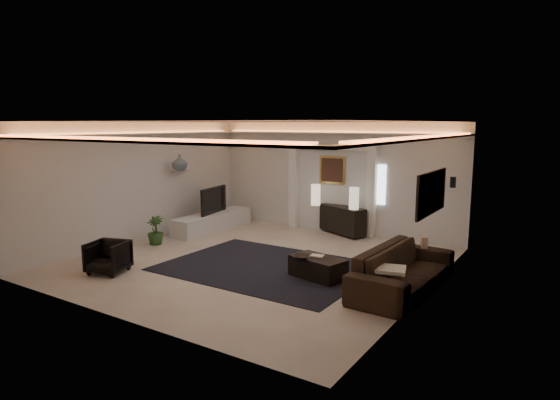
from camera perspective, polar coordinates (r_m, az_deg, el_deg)
The scene contains 33 objects.
floor at distance 10.09m, azimuth -2.83°, elevation -7.38°, with size 7.00×7.00×0.00m, color beige.
ceiling at distance 9.68m, azimuth -2.96°, elevation 9.32°, with size 7.00×7.00×0.00m, color white.
wall_back at distance 12.76m, azimuth 6.32°, elevation 2.70°, with size 7.00×7.00×0.00m, color silver.
wall_front at distance 7.27m, azimuth -19.21°, elevation -2.62°, with size 7.00×7.00×0.00m, color silver.
wall_left at distance 12.14m, azimuth -16.44°, elevation 2.06°, with size 7.00×7.00×0.00m, color silver.
wall_right at distance 8.27m, azimuth 17.23°, elevation -1.15°, with size 7.00×7.00×0.00m, color silver.
cove_soffit at distance 9.68m, azimuth -2.95°, elevation 7.66°, with size 7.00×7.00×0.04m, color silver.
daylight_slit at distance 12.22m, azimuth 11.94°, elevation 1.80°, with size 0.25×0.03×1.00m, color white.
area_rug at distance 9.71m, azimuth -1.58°, elevation -8.00°, with size 4.00×3.00×0.01m, color black.
pilaster_left at distance 13.27m, azimuth 1.65°, elevation 1.47°, with size 0.22×0.20×2.20m, color silver.
pilaster_right at distance 12.25m, azimuth 10.90°, elevation 0.67°, with size 0.22×0.20×2.20m, color silver.
alcove_header at distance 12.61m, azimuth 6.18°, elevation 6.27°, with size 2.52×0.20×0.12m, color silver.
painting_frame at distance 12.71m, azimuth 6.28°, elevation 3.58°, with size 0.74×0.04×0.74m, color tan.
painting_canvas at distance 12.69m, azimuth 6.23°, elevation 3.58°, with size 0.62×0.02×0.62m, color #4C2D1E.
art_panel_frame at distance 8.52m, azimuth 17.67°, elevation 0.83°, with size 0.04×1.64×0.74m, color black.
art_panel_gold at distance 8.53m, azimuth 17.51°, elevation 0.84°, with size 0.02×1.50×0.62m, color tan.
wall_sconce at distance 10.37m, azimuth 19.96°, elevation 2.01°, with size 0.12×0.12×0.22m, color black.
wall_niche at distance 13.03m, azimuth -11.65°, elevation 3.58°, with size 0.10×0.55×0.04m, color silver.
console at distance 12.52m, azimuth 7.47°, elevation -2.31°, with size 1.38×0.43×0.69m, color black.
lamp_left at distance 12.53m, azimuth 4.29°, elevation 0.95°, with size 0.25×0.25×0.55m, color #FFE3BF.
lamp_right at distance 12.04m, azimuth 8.84°, elevation 0.54°, with size 0.25×0.25×0.55m, color beige.
media_ledge at distance 13.06m, azimuth -8.08°, elevation -2.63°, with size 0.65×2.58×0.48m, color silver.
tv at distance 13.04m, azimuth -8.41°, elevation -0.06°, with size 0.16×1.23×0.71m, color black.
figurine at distance 13.28m, azimuth -8.58°, elevation -0.62°, with size 0.16×0.16×0.44m, color black.
ginger_jar at distance 12.55m, azimuth -11.91°, elevation 4.39°, with size 0.39×0.39×0.41m, color #446171.
plant at distance 11.80m, azimuth -14.67°, elevation -3.53°, with size 0.38×0.38×0.68m, color #284B20.
sofa at distance 8.56m, azimuth 14.52°, elevation -8.08°, with size 1.01×2.58×0.75m, color #472F1F.
throw_blanket at distance 7.94m, azimuth 12.81°, elevation -8.06°, with size 0.54×0.44×0.06m, color beige.
throw_pillow at distance 9.62m, azimuth 16.83°, elevation -5.20°, with size 0.11×0.38×0.38m, color tan.
coffee_table at distance 9.04m, azimuth 4.54°, elevation -8.03°, with size 1.03×0.56×0.38m, color black.
bowl at distance 8.83m, azimuth 2.56°, elevation -6.79°, with size 0.31×0.31×0.08m, color black.
magazine at distance 9.03m, azimuth 4.48°, elevation -6.59°, with size 0.24×0.17×0.03m, color beige.
armchair at distance 9.86m, azimuth -19.86°, elevation -6.43°, with size 0.67×0.69×0.63m, color black.
Camera 1 is at (5.65, -7.85, 2.87)m, focal length 30.60 mm.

